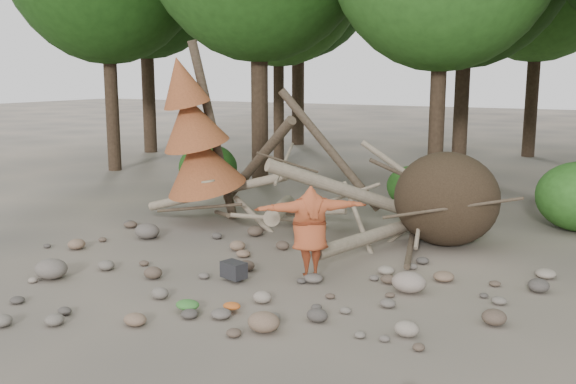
% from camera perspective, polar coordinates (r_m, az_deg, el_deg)
% --- Properties ---
extents(ground, '(120.00, 120.00, 0.00)m').
position_cam_1_polar(ground, '(11.19, -5.27, -8.16)').
color(ground, '#514C44').
rests_on(ground, ground).
extents(deadfall_pile, '(8.55, 5.24, 3.30)m').
position_cam_1_polar(deadfall_pile, '(13.87, 11.50, -0.59)').
color(deadfall_pile, '#332619').
rests_on(deadfall_pile, ground).
extents(dead_conifer, '(2.06, 2.16, 4.35)m').
position_cam_1_polar(dead_conifer, '(15.22, -8.23, 4.91)').
color(dead_conifer, '#4C3F30').
rests_on(dead_conifer, ground).
extents(bush_left, '(1.80, 1.80, 1.44)m').
position_cam_1_polar(bush_left, '(19.86, -7.13, 2.19)').
color(bush_left, '#1C4512').
rests_on(bush_left, ground).
extents(bush_mid, '(1.40, 1.40, 1.12)m').
position_cam_1_polar(bush_mid, '(17.64, 11.03, 0.50)').
color(bush_mid, '#255819').
rests_on(bush_mid, ground).
extents(frisbee_thrower, '(3.00, 1.67, 1.60)m').
position_cam_1_polar(frisbee_thrower, '(11.13, 1.96, -3.48)').
color(frisbee_thrower, '#A44625').
rests_on(frisbee_thrower, ground).
extents(backpack, '(0.49, 0.39, 0.28)m').
position_cam_1_polar(backpack, '(11.30, -4.84, -7.20)').
color(backpack, black).
rests_on(backpack, ground).
extents(cloth_green, '(0.38, 0.31, 0.14)m').
position_cam_1_polar(cloth_green, '(10.00, -8.92, -10.14)').
color(cloth_green, '#346F2C').
rests_on(cloth_green, ground).
extents(cloth_orange, '(0.28, 0.23, 0.10)m').
position_cam_1_polar(cloth_orange, '(9.93, -5.01, -10.33)').
color(cloth_orange, '#B1531E').
rests_on(cloth_orange, ground).
extents(boulder_front_left, '(0.59, 0.53, 0.35)m').
position_cam_1_polar(boulder_front_left, '(12.13, -20.31, -6.42)').
color(boulder_front_left, '#675F56').
rests_on(boulder_front_left, ground).
extents(boulder_front_right, '(0.47, 0.42, 0.28)m').
position_cam_1_polar(boulder_front_right, '(9.18, -2.17, -11.47)').
color(boulder_front_right, brown).
rests_on(boulder_front_right, ground).
extents(boulder_mid_right, '(0.57, 0.51, 0.34)m').
position_cam_1_polar(boulder_mid_right, '(10.89, 10.68, -7.88)').
color(boulder_mid_right, gray).
rests_on(boulder_mid_right, ground).
extents(boulder_mid_left, '(0.56, 0.50, 0.33)m').
position_cam_1_polar(boulder_mid_left, '(14.40, -12.42, -3.41)').
color(boulder_mid_left, '#5A534C').
rests_on(boulder_mid_left, ground).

